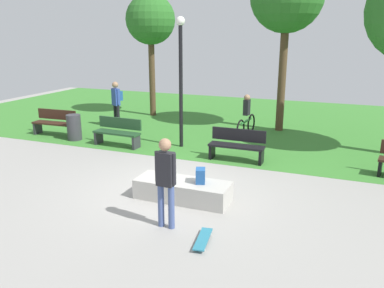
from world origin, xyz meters
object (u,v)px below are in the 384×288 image
object	(u,v)px
tree_young_birch	(151,21)
lamp_post	(181,70)
trash_bin	(74,127)
cyclist_on_bicycle	(246,118)
skater_performing_trick	(166,176)
park_bench_near_path	(237,144)
pedestrian_with_backpack	(116,100)
backpack_on_ledge	(200,176)
concrete_ledge	(183,190)
park_bench_near_lamppost	(55,122)
park_bench_by_oak	(118,131)
skateboard_by_ledge	(203,239)

from	to	relation	value
tree_young_birch	lamp_post	xyz separation A→B (m)	(3.19, -4.20, -1.59)
trash_bin	cyclist_on_bicycle	bearing A→B (deg)	27.52
skater_performing_trick	park_bench_near_path	bearing A→B (deg)	88.01
pedestrian_with_backpack	backpack_on_ledge	bearing A→B (deg)	-44.67
concrete_ledge	skater_performing_trick	distance (m)	1.55
park_bench_near_lamppost	park_bench_by_oak	xyz separation A→B (m)	(2.87, -0.37, 0.00)
park_bench_near_path	cyclist_on_bicycle	distance (m)	2.98
tree_young_birch	cyclist_on_bicycle	xyz separation A→B (m)	(4.79, -1.99, -3.45)
park_bench_near_path	park_bench_by_oak	world-z (taller)	same
trash_bin	lamp_post	bearing A→B (deg)	8.96
backpack_on_ledge	skateboard_by_ledge	xyz separation A→B (m)	(0.66, -1.63, -0.54)
park_bench_near_path	park_bench_by_oak	size ratio (longest dim) A/B	0.99
concrete_ledge	park_bench_near_lamppost	distance (m)	7.47
park_bench_near_lamppost	trash_bin	world-z (taller)	park_bench_near_lamppost
lamp_post	skater_performing_trick	bearing A→B (deg)	-69.76
skater_performing_trick	pedestrian_with_backpack	xyz separation A→B (m)	(-5.34, 6.82, 0.05)
skater_performing_trick	skateboard_by_ledge	xyz separation A→B (m)	(0.85, -0.29, -0.97)
skater_performing_trick	skateboard_by_ledge	distance (m)	1.32
trash_bin	cyclist_on_bicycle	world-z (taller)	cyclist_on_bicycle
trash_bin	pedestrian_with_backpack	bearing A→B (deg)	81.10
park_bench_by_oak	pedestrian_with_backpack	size ratio (longest dim) A/B	0.91
trash_bin	pedestrian_with_backpack	xyz separation A→B (m)	(0.35, 2.21, 0.64)
skater_performing_trick	park_bench_near_path	size ratio (longest dim) A/B	1.10
skateboard_by_ledge	skater_performing_trick	bearing A→B (deg)	161.27
concrete_ledge	park_bench_near_lamppost	size ratio (longest dim) A/B	1.31
skater_performing_trick	trash_bin	size ratio (longest dim) A/B	1.98
trash_bin	concrete_ledge	bearing A→B (deg)	-31.07
concrete_ledge	park_bench_by_oak	xyz separation A→B (m)	(-3.67, 3.23, 0.26)
concrete_ledge	park_bench_near_path	distance (m)	3.19
lamp_post	trash_bin	world-z (taller)	lamp_post
park_bench_by_oak	tree_young_birch	xyz separation A→B (m)	(-1.22, 4.87, 3.60)
park_bench_by_oak	park_bench_near_lamppost	bearing A→B (deg)	172.65
park_bench_near_path	backpack_on_ledge	bearing A→B (deg)	-89.38
concrete_ledge	park_bench_by_oak	bearing A→B (deg)	138.69
concrete_ledge	backpack_on_ledge	size ratio (longest dim) A/B	6.60
park_bench_near_path	lamp_post	xyz separation A→B (m)	(-2.07, 0.73, 2.00)
concrete_ledge	park_bench_near_lamppost	xyz separation A→B (m)	(-6.55, 3.60, 0.26)
concrete_ledge	park_bench_near_lamppost	world-z (taller)	park_bench_near_lamppost
concrete_ledge	park_bench_near_path	bearing A→B (deg)	83.35
concrete_ledge	lamp_post	xyz separation A→B (m)	(-1.70, 3.89, 2.26)
park_bench_near_lamppost	backpack_on_ledge	bearing A→B (deg)	-27.08
backpack_on_ledge	lamp_post	distance (m)	4.77
skateboard_by_ledge	lamp_post	xyz separation A→B (m)	(-2.77, 5.48, 2.42)
tree_young_birch	lamp_post	bearing A→B (deg)	-52.80
park_bench_near_lamppost	park_bench_by_oak	bearing A→B (deg)	-7.35
backpack_on_ledge	pedestrian_with_backpack	size ratio (longest dim) A/B	0.18
backpack_on_ledge	park_bench_near_path	distance (m)	3.12
concrete_ledge	pedestrian_with_backpack	xyz separation A→B (m)	(-5.13, 5.51, 0.86)
park_bench_by_oak	trash_bin	world-z (taller)	park_bench_by_oak
backpack_on_ledge	tree_young_birch	size ratio (longest dim) A/B	0.06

